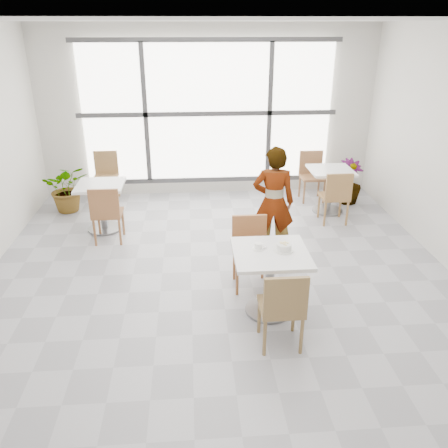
{
  "coord_description": "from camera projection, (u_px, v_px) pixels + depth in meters",
  "views": [
    {
      "loc": [
        -0.34,
        -4.77,
        2.99
      ],
      "look_at": [
        0.0,
        -0.3,
        1.0
      ],
      "focal_mm": 36.65,
      "sensor_mm": 36.0,
      "label": 1
    }
  ],
  "objects": [
    {
      "name": "person",
      "position": [
        273.0,
        203.0,
        6.13
      ],
      "size": [
        0.6,
        0.43,
        1.54
      ],
      "primitive_type": "imported",
      "rotation": [
        0.0,
        0.0,
        3.02
      ],
      "color": "black",
      "rests_on": "ground"
    },
    {
      "name": "oatmeal_bowl",
      "position": [
        284.0,
        247.0,
        4.87
      ],
      "size": [
        0.21,
        0.21,
        0.09
      ],
      "color": "white",
      "rests_on": "main_table"
    },
    {
      "name": "chair_near",
      "position": [
        283.0,
        305.0,
        4.38
      ],
      "size": [
        0.42,
        0.42,
        0.87
      ],
      "rotation": [
        0.0,
        0.0,
        3.14
      ],
      "color": "olive",
      "rests_on": "ground"
    },
    {
      "name": "bg_chair_right_far",
      "position": [
        312.0,
        172.0,
        8.26
      ],
      "size": [
        0.42,
        0.42,
        0.87
      ],
      "color": "#9B6842",
      "rests_on": "ground"
    },
    {
      "name": "bg_chair_left_far",
      "position": [
        106.0,
        172.0,
        8.25
      ],
      "size": [
        0.42,
        0.42,
        0.87
      ],
      "color": "#987145",
      "rests_on": "ground"
    },
    {
      "name": "plant_left",
      "position": [
        68.0,
        188.0,
        7.75
      ],
      "size": [
        0.84,
        0.75,
        0.83
      ],
      "primitive_type": "imported",
      "rotation": [
        0.0,
        0.0,
        0.16
      ],
      "color": "#5A8E40",
      "rests_on": "ground"
    },
    {
      "name": "chair_far",
      "position": [
        250.0,
        247.0,
        5.52
      ],
      "size": [
        0.42,
        0.42,
        0.87
      ],
      "color": "#A06136",
      "rests_on": "ground"
    },
    {
      "name": "coffee_cup",
      "position": [
        259.0,
        246.0,
        4.91
      ],
      "size": [
        0.16,
        0.13,
        0.07
      ],
      "color": "white",
      "rests_on": "main_table"
    },
    {
      "name": "wall_front",
      "position": [
        286.0,
        437.0,
        1.79
      ],
      "size": [
        6.0,
        0.0,
        6.0
      ],
      "primitive_type": "plane",
      "rotation": [
        -1.57,
        0.0,
        0.0
      ],
      "color": "silver",
      "rests_on": "ground"
    },
    {
      "name": "bg_table_right",
      "position": [
        330.0,
        184.0,
        7.68
      ],
      "size": [
        0.7,
        0.7,
        0.75
      ],
      "color": "white",
      "rests_on": "ground"
    },
    {
      "name": "window",
      "position": [
        208.0,
        113.0,
        8.11
      ],
      "size": [
        4.6,
        0.07,
        2.52
      ],
      "color": "white",
      "rests_on": "ground"
    },
    {
      "name": "bg_chair_left_near",
      "position": [
        106.0,
        211.0,
        6.56
      ],
      "size": [
        0.42,
        0.42,
        0.87
      ],
      "rotation": [
        0.0,
        0.0,
        3.14
      ],
      "color": "#915C36",
      "rests_on": "ground"
    },
    {
      "name": "main_table",
      "position": [
        270.0,
        270.0,
        4.95
      ],
      "size": [
        0.8,
        0.8,
        0.75
      ],
      "color": "white",
      "rests_on": "ground"
    },
    {
      "name": "plant_right",
      "position": [
        349.0,
        182.0,
        8.11
      ],
      "size": [
        0.54,
        0.54,
        0.79
      ],
      "primitive_type": "imported",
      "rotation": [
        0.0,
        0.0,
        0.25
      ],
      "color": "#3F773C",
      "rests_on": "ground"
    },
    {
      "name": "ceiling",
      "position": [
        222.0,
        21.0,
        4.37
      ],
      "size": [
        7.0,
        7.0,
        0.0
      ],
      "primitive_type": "plane",
      "rotation": [
        3.14,
        0.0,
        0.0
      ],
      "color": "white",
      "rests_on": "ground"
    },
    {
      "name": "bg_table_left",
      "position": [
        102.0,
        200.0,
        6.99
      ],
      "size": [
        0.7,
        0.7,
        0.75
      ],
      "color": "white",
      "rests_on": "ground"
    },
    {
      "name": "wall_back",
      "position": [
        208.0,
        113.0,
        8.17
      ],
      "size": [
        6.0,
        0.0,
        6.0
      ],
      "primitive_type": "plane",
      "rotation": [
        1.57,
        0.0,
        0.0
      ],
      "color": "silver",
      "rests_on": "ground"
    },
    {
      "name": "floor",
      "position": [
        222.0,
        289.0,
        5.59
      ],
      "size": [
        7.0,
        7.0,
        0.0
      ],
      "primitive_type": "plane",
      "color": "#9E9EA5",
      "rests_on": "ground"
    },
    {
      "name": "bg_chair_right_near",
      "position": [
        336.0,
        194.0,
        7.2
      ],
      "size": [
        0.42,
        0.42,
        0.87
      ],
      "rotation": [
        0.0,
        0.0,
        3.14
      ],
      "color": "#A37543",
      "rests_on": "ground"
    }
  ]
}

